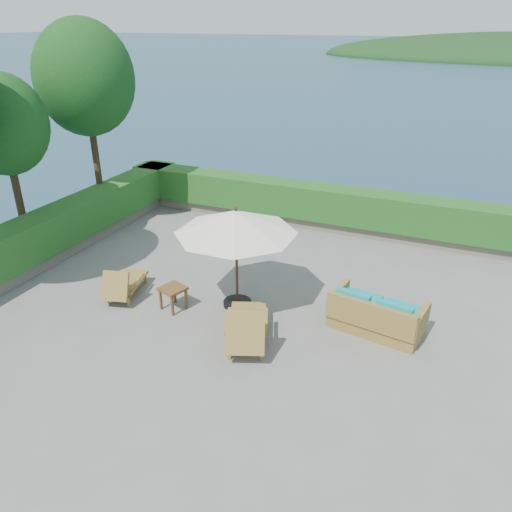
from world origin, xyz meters
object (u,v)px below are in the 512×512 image
at_px(wicker_loveseat, 376,316).
at_px(lounge_left, 124,283).
at_px(patio_umbrella, 236,223).
at_px(side_table, 173,291).
at_px(lounge_right, 247,326).

bearing_deg(wicker_loveseat, lounge_left, -161.72).
bearing_deg(patio_umbrella, side_table, -150.22).
bearing_deg(wicker_loveseat, patio_umbrella, -167.04).
distance_m(lounge_right, side_table, 2.15).
bearing_deg(lounge_right, patio_umbrella, 101.10).
height_order(lounge_right, wicker_loveseat, lounge_right).
height_order(patio_umbrella, side_table, patio_umbrella).
bearing_deg(lounge_left, lounge_right, -24.68).
bearing_deg(side_table, wicker_loveseat, 11.78).
height_order(lounge_left, lounge_right, lounge_right).
bearing_deg(lounge_left, wicker_loveseat, -5.96).
bearing_deg(lounge_right, lounge_left, 148.80).
xyz_separation_m(side_table, wicker_loveseat, (4.34, 0.90, -0.09)).
bearing_deg(wicker_loveseat, side_table, -158.80).
distance_m(patio_umbrella, side_table, 2.13).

